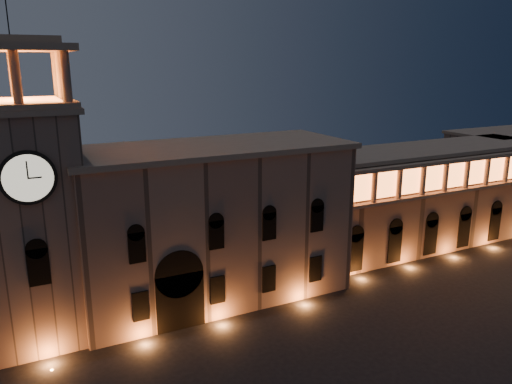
{
  "coord_description": "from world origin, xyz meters",
  "views": [
    {
      "loc": [
        -21.61,
        -28.1,
        26.28
      ],
      "look_at": [
        0.47,
        16.0,
        13.41
      ],
      "focal_mm": 35.0,
      "sensor_mm": 36.0,
      "label": 1
    }
  ],
  "objects": [
    {
      "name": "secondary_building",
      "position": [
        58.0,
        30.0,
        7.0
      ],
      "size": [
        20.0,
        12.0,
        14.0
      ],
      "primitive_type": "cube",
      "color": "#785C4D",
      "rests_on": "ground"
    },
    {
      "name": "clock_tower",
      "position": [
        -20.5,
        20.98,
        12.5
      ],
      "size": [
        9.8,
        9.8,
        32.4
      ],
      "color": "#7D6152",
      "rests_on": "ground"
    },
    {
      "name": "colonnade_wing",
      "position": [
        32.0,
        23.92,
        7.33
      ],
      "size": [
        40.6,
        11.5,
        14.5
      ],
      "color": "#785C4D",
      "rests_on": "ground"
    },
    {
      "name": "government_building",
      "position": [
        -2.08,
        21.93,
        8.77
      ],
      "size": [
        30.8,
        12.8,
        17.6
      ],
      "color": "#7D6152",
      "rests_on": "ground"
    }
  ]
}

